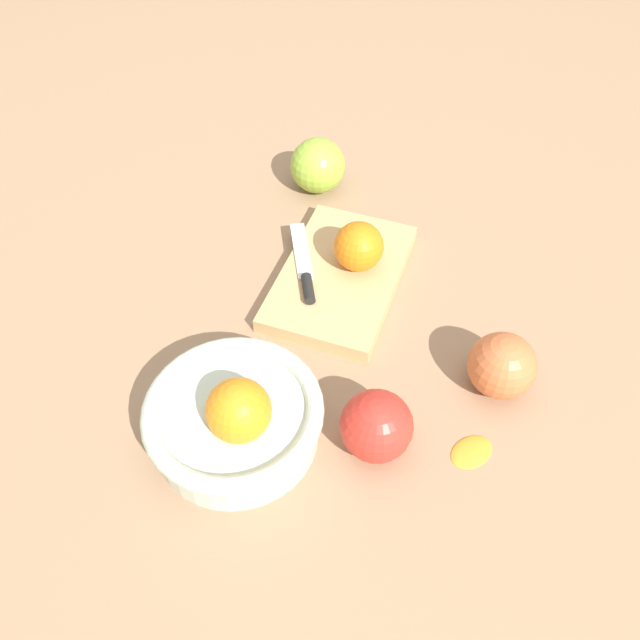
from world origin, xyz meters
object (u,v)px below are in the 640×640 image
Objects in this scene: cutting_board at (340,277)px; apple_front_center at (502,366)px; apple_back_right at (318,166)px; knife at (305,272)px; bowl at (235,418)px; orange_on_board at (359,246)px; apple_front_left at (376,426)px.

apple_front_center is (-0.09, -0.23, 0.03)m from cutting_board.
apple_front_center is 0.93× the size of apple_back_right.
cutting_board is 1.68× the size of knife.
orange_on_board is (0.28, -0.03, 0.02)m from bowl.
orange_on_board is 0.24m from apple_front_center.
orange_on_board reaches higher than apple_back_right.
knife is 0.28m from apple_front_center.
orange_on_board reaches higher than knife.
cutting_board is at bearing -3.98° from bowl.
apple_back_right reaches higher than apple_front_left.
orange_on_board is at bearing -141.95° from apple_back_right.
bowl is at bearing 172.98° from orange_on_board.
apple_back_right is (0.27, 0.34, 0.00)m from apple_front_center.
apple_front_center is at bearing -103.38° from knife.
apple_back_right is at bearing 51.72° from apple_front_center.
cutting_board is at bearing 69.07° from apple_front_center.
apple_front_left is at bearing -155.48° from orange_on_board.
bowl reaches higher than apple_back_right.
knife is 1.84× the size of apple_front_center.
cutting_board is at bearing -60.33° from knife.
apple_back_right reaches higher than cutting_board.
apple_front_center reaches higher than cutting_board.
apple_front_center is at bearing -110.93° from cutting_board.
apple_back_right is (0.16, 0.12, -0.01)m from orange_on_board.
orange_on_board reaches higher than cutting_board.
apple_front_center is at bearing -116.82° from orange_on_board.
apple_front_center is (-0.06, -0.27, 0.01)m from knife.
knife is at bearing 5.43° from bowl.
cutting_board is 0.25m from apple_front_center.
orange_on_board is 0.26m from apple_front_left.
apple_back_right reaches higher than knife.
cutting_board is 3.65× the size of orange_on_board.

